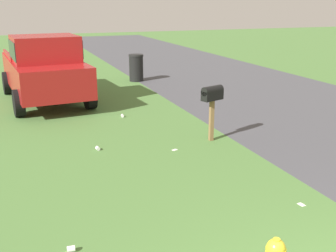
% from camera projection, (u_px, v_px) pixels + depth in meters
% --- Properties ---
extents(mailbox, '(0.35, 0.55, 1.27)m').
position_uv_depth(mailbox, '(212.00, 97.00, 9.15)').
color(mailbox, brown).
rests_on(mailbox, ground).
extents(pickup_truck, '(5.04, 2.60, 2.09)m').
position_uv_depth(pickup_truck, '(44.00, 67.00, 12.72)').
color(pickup_truck, maroon).
rests_on(pickup_truck, ground).
extents(trash_bin, '(0.58, 0.58, 1.05)m').
position_uv_depth(trash_bin, '(136.00, 68.00, 16.30)').
color(trash_bin, black).
rests_on(trash_bin, ground).
extents(litter_cup_far_scatter, '(0.09, 0.11, 0.08)m').
position_uv_depth(litter_cup_far_scatter, '(71.00, 249.00, 5.24)').
color(litter_cup_far_scatter, white).
rests_on(litter_cup_far_scatter, ground).
extents(litter_wrapper_by_mailbox, '(0.12, 0.14, 0.01)m').
position_uv_depth(litter_wrapper_by_mailbox, '(175.00, 150.00, 8.83)').
color(litter_wrapper_by_mailbox, silver).
rests_on(litter_wrapper_by_mailbox, ground).
extents(litter_wrapper_midfield_a, '(0.13, 0.10, 0.01)m').
position_uv_depth(litter_wrapper_midfield_a, '(301.00, 204.00, 6.46)').
color(litter_wrapper_midfield_a, silver).
rests_on(litter_wrapper_midfield_a, ground).
extents(litter_cup_near_hydrant, '(0.11, 0.09, 0.08)m').
position_uv_depth(litter_cup_near_hydrant, '(98.00, 148.00, 8.81)').
color(litter_cup_near_hydrant, white).
rests_on(litter_cup_near_hydrant, ground).
extents(litter_cup_midfield_b, '(0.11, 0.10, 0.08)m').
position_uv_depth(litter_cup_midfield_b, '(122.00, 116.00, 11.31)').
color(litter_cup_midfield_b, white).
rests_on(litter_cup_midfield_b, ground).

